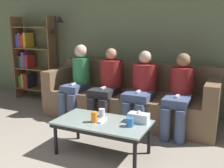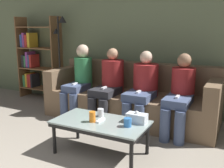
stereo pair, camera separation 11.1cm
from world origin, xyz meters
name	(u,v)px [view 2 (the right image)]	position (x,y,z in m)	size (l,w,h in m)	color
wall_back	(145,33)	(0.00, 3.63, 1.30)	(12.00, 0.06, 2.60)	#707F5B
couch	(131,99)	(0.00, 3.11, 0.31)	(2.59, 0.91, 0.85)	brown
coffee_table	(101,125)	(0.16, 1.86, 0.35)	(1.03, 0.56, 0.39)	#8C9E99
cup_near_left	(128,122)	(0.49, 1.85, 0.43)	(0.08, 0.08, 0.09)	#3372BF
cup_near_right	(101,113)	(0.08, 2.00, 0.43)	(0.07, 0.07, 0.09)	silver
cup_far_center	(92,117)	(0.09, 1.80, 0.44)	(0.07, 0.07, 0.12)	orange
tissue_box	(137,118)	(0.53, 2.01, 0.44)	(0.22, 0.12, 0.13)	silver
game_remote	(101,120)	(0.16, 1.86, 0.40)	(0.04, 0.15, 0.02)	white
bookshelf	(35,59)	(-2.20, 3.40, 0.77)	(0.89, 0.32, 1.59)	brown
standing_lamp	(60,51)	(-1.46, 3.26, 0.97)	(0.31, 0.26, 1.59)	black
seated_person_left_end	(80,79)	(-0.80, 2.88, 0.59)	(0.31, 0.62, 1.13)	#47567A
seated_person_mid_left	(109,83)	(-0.27, 2.88, 0.58)	(0.34, 0.70, 1.09)	#28282D
seated_person_mid_right	(143,87)	(0.27, 2.89, 0.58)	(0.35, 0.71, 1.07)	#47567A
seated_person_right_end	(180,92)	(0.80, 2.86, 0.56)	(0.31, 0.72, 1.06)	#47567A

